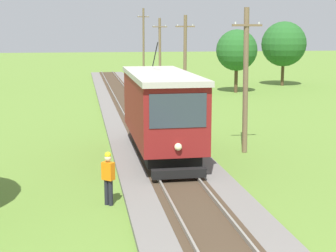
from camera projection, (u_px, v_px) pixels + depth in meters
red_tram at (161, 110)px, 22.02m from camera, size 2.60×8.54×4.79m
utility_pole_near_tram at (246, 79)px, 23.07m from camera, size 1.40×0.49×6.64m
utility_pole_mid at (185, 61)px, 36.38m from camera, size 1.40×0.36×6.72m
utility_pole_far at (160, 53)px, 47.80m from camera, size 1.40×0.47×6.81m
utility_pole_distant at (144, 43)px, 59.91m from camera, size 1.40×0.56×8.25m
track_worker at (108, 176)px, 16.24m from camera, size 0.45×0.43×1.78m
tree_right_near at (284, 44)px, 51.71m from camera, size 4.59×4.59×6.59m
tree_right_far at (237, 50)px, 45.82m from camera, size 3.75×3.75×5.76m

